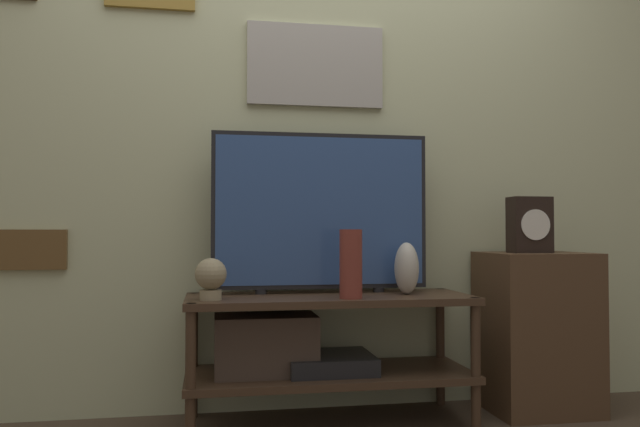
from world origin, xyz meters
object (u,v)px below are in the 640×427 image
(vase_urn_stoneware, at_px, (407,268))
(decorative_bust, at_px, (211,277))
(television, at_px, (321,211))
(mantel_clock, at_px, (530,225))
(vase_tall_ceramic, at_px, (351,264))

(vase_urn_stoneware, relative_size, decorative_bust, 1.35)
(television, xyz_separation_m, mantel_clock, (0.93, -0.10, -0.06))
(vase_tall_ceramic, distance_m, mantel_clock, 0.88)
(vase_tall_ceramic, distance_m, vase_urn_stoneware, 0.30)
(television, xyz_separation_m, vase_urn_stoneware, (0.35, -0.12, -0.25))
(vase_tall_ceramic, xyz_separation_m, vase_urn_stoneware, (0.27, 0.12, -0.03))
(television, relative_size, decorative_bust, 5.79)
(decorative_bust, bearing_deg, mantel_clock, 4.13)
(vase_urn_stoneware, bearing_deg, decorative_bust, -174.24)
(decorative_bust, relative_size, mantel_clock, 0.66)
(television, distance_m, decorative_bust, 0.58)
(television, bearing_deg, decorative_bust, -157.15)
(decorative_bust, bearing_deg, vase_tall_ceramic, -3.79)
(vase_urn_stoneware, bearing_deg, mantel_clock, 1.81)
(television, xyz_separation_m, decorative_bust, (-0.47, -0.20, -0.27))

